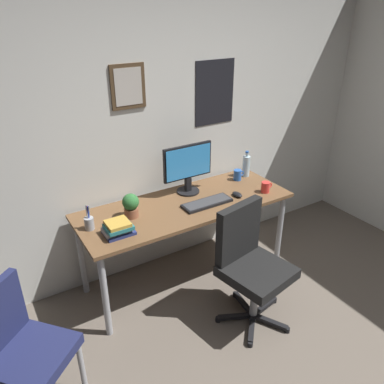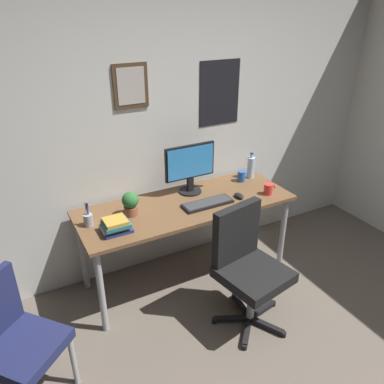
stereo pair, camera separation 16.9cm
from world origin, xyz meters
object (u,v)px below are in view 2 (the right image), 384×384
(coffee_mug_far, at_px, (242,176))
(water_bottle, at_px, (251,167))
(coffee_mug_near, at_px, (268,189))
(side_chair, at_px, (12,337))
(keyboard, at_px, (208,203))
(monitor, at_px, (191,167))
(pen_cup, at_px, (88,219))
(office_chair, at_px, (247,262))
(potted_plant, at_px, (130,203))
(computer_mouse, at_px, (239,196))
(book_stack_left, at_px, (116,226))

(coffee_mug_far, bearing_deg, water_bottle, 14.10)
(coffee_mug_near, bearing_deg, side_chair, -169.75)
(side_chair, xyz_separation_m, keyboard, (1.59, 0.47, 0.27))
(monitor, bearing_deg, water_bottle, 0.33)
(monitor, distance_m, coffee_mug_far, 0.56)
(keyboard, xyz_separation_m, coffee_mug_near, (0.56, -0.08, 0.04))
(coffee_mug_near, height_order, pen_cup, pen_cup)
(office_chair, distance_m, potted_plant, 0.99)
(side_chair, relative_size, potted_plant, 4.49)
(monitor, bearing_deg, potted_plant, -166.77)
(coffee_mug_far, relative_size, potted_plant, 0.57)
(office_chair, height_order, keyboard, office_chair)
(office_chair, distance_m, coffee_mug_near, 0.77)
(coffee_mug_far, bearing_deg, computer_mouse, -128.22)
(water_bottle, relative_size, coffee_mug_far, 2.25)
(potted_plant, xyz_separation_m, book_stack_left, (-0.18, -0.18, -0.06))
(potted_plant, bearing_deg, computer_mouse, -9.75)
(office_chair, height_order, monitor, monitor)
(coffee_mug_far, xyz_separation_m, potted_plant, (-1.13, -0.12, 0.06))
(pen_cup, relative_size, book_stack_left, 0.92)
(side_chair, relative_size, coffee_mug_far, 7.81)
(keyboard, bearing_deg, coffee_mug_near, -7.99)
(office_chair, xyz_separation_m, coffee_mug_near, (0.55, 0.47, 0.27))
(side_chair, xyz_separation_m, coffee_mug_far, (2.11, 0.72, 0.30))
(computer_mouse, bearing_deg, book_stack_left, -178.59)
(book_stack_left, bearing_deg, potted_plant, 45.17)
(side_chair, bearing_deg, coffee_mug_far, 18.98)
(computer_mouse, bearing_deg, monitor, 136.00)
(monitor, distance_m, water_bottle, 0.66)
(office_chair, xyz_separation_m, monitor, (-0.03, 0.83, 0.47))
(pen_cup, bearing_deg, keyboard, -7.96)
(monitor, relative_size, book_stack_left, 2.13)
(monitor, relative_size, pen_cup, 2.30)
(side_chair, xyz_separation_m, computer_mouse, (1.89, 0.45, 0.27))
(computer_mouse, xyz_separation_m, potted_plant, (-0.92, 0.16, 0.09))
(side_chair, distance_m, potted_plant, 1.20)
(coffee_mug_far, bearing_deg, keyboard, -153.62)
(monitor, distance_m, coffee_mug_near, 0.71)
(keyboard, xyz_separation_m, pen_cup, (-0.95, 0.13, 0.04))
(side_chair, distance_m, coffee_mug_far, 2.25)
(office_chair, xyz_separation_m, potted_plant, (-0.63, 0.69, 0.33))
(coffee_mug_far, bearing_deg, office_chair, -121.63)
(water_bottle, bearing_deg, book_stack_left, -167.04)
(potted_plant, distance_m, book_stack_left, 0.27)
(coffee_mug_far, bearing_deg, coffee_mug_near, -81.50)
(coffee_mug_far, bearing_deg, monitor, 177.07)
(monitor, bearing_deg, keyboard, -87.92)
(office_chair, bearing_deg, book_stack_left, 148.11)
(coffee_mug_far, bearing_deg, pen_cup, -175.24)
(side_chair, bearing_deg, potted_plant, 31.96)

